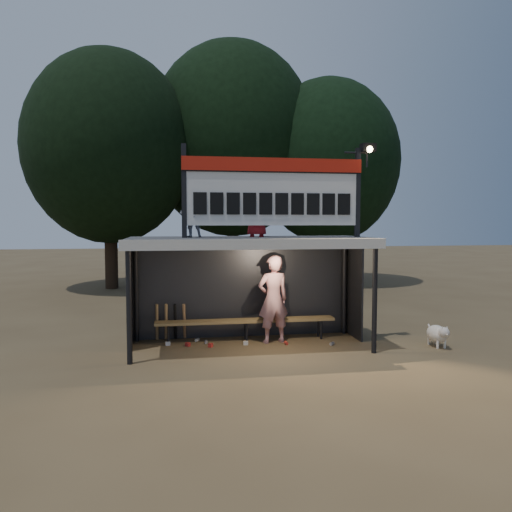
{
  "coord_description": "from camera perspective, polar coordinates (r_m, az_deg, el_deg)",
  "views": [
    {
      "loc": [
        -1.57,
        -10.29,
        2.66
      ],
      "look_at": [
        0.2,
        0.4,
        1.9
      ],
      "focal_mm": 35.0,
      "sensor_mm": 36.0,
      "label": 1
    }
  ],
  "objects": [
    {
      "name": "ground",
      "position": [
        10.74,
        -0.71,
        -10.33
      ],
      "size": [
        80.0,
        80.0,
        0.0
      ],
      "primitive_type": "plane",
      "color": "brown",
      "rests_on": "ground"
    },
    {
      "name": "player",
      "position": [
        10.92,
        1.98,
        -4.94
      ],
      "size": [
        0.77,
        0.58,
        1.92
      ],
      "primitive_type": "imported",
      "rotation": [
        0.0,
        0.0,
        3.32
      ],
      "color": "silver",
      "rests_on": "ground"
    },
    {
      "name": "child_a",
      "position": [
        10.41,
        -7.47,
        4.7
      ],
      "size": [
        0.54,
        0.47,
        0.94
      ],
      "primitive_type": "imported",
      "rotation": [
        0.0,
        0.0,
        3.43
      ],
      "color": "gray",
      "rests_on": "dugout_shelter"
    },
    {
      "name": "child_b",
      "position": [
        10.69,
        0.1,
        5.12
      ],
      "size": [
        0.61,
        0.49,
        1.09
      ],
      "primitive_type": "imported",
      "rotation": [
        0.0,
        0.0,
        2.85
      ],
      "color": "maroon",
      "rests_on": "dugout_shelter"
    },
    {
      "name": "dugout_shelter",
      "position": [
        10.68,
        -0.92,
        -0.36
      ],
      "size": [
        5.1,
        2.08,
        2.32
      ],
      "color": "#3A3A3C",
      "rests_on": "ground"
    },
    {
      "name": "scoreboard_assembly",
      "position": [
        10.52,
        2.31,
        7.63
      ],
      "size": [
        4.1,
        0.27,
        1.99
      ],
      "color": "black",
      "rests_on": "dugout_shelter"
    },
    {
      "name": "bench",
      "position": [
        11.17,
        -1.15,
        -7.48
      ],
      "size": [
        4.0,
        0.35,
        0.48
      ],
      "color": "olive",
      "rests_on": "ground"
    },
    {
      "name": "tree_left",
      "position": [
        20.63,
        -16.44,
        11.8
      ],
      "size": [
        6.46,
        6.46,
        9.27
      ],
      "color": "black",
      "rests_on": "ground"
    },
    {
      "name": "tree_mid",
      "position": [
        22.22,
        -2.72,
        13.08
      ],
      "size": [
        7.22,
        7.22,
        10.36
      ],
      "color": "black",
      "rests_on": "ground"
    },
    {
      "name": "tree_right",
      "position": [
        21.95,
        8.21,
        10.58
      ],
      "size": [
        6.08,
        6.08,
        8.72
      ],
      "color": "black",
      "rests_on": "ground"
    },
    {
      "name": "dog",
      "position": [
        11.34,
        20.07,
        -8.35
      ],
      "size": [
        0.36,
        0.81,
        0.49
      ],
      "color": "silver",
      "rests_on": "ground"
    },
    {
      "name": "bats",
      "position": [
        11.33,
        -9.73,
        -7.4
      ],
      "size": [
        0.69,
        0.36,
        0.84
      ],
      "color": "olive",
      "rests_on": "ground"
    },
    {
      "name": "litter",
      "position": [
        10.9,
        -3.19,
        -9.91
      ],
      "size": [
        3.6,
        0.93,
        0.08
      ],
      "color": "red",
      "rests_on": "ground"
    }
  ]
}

